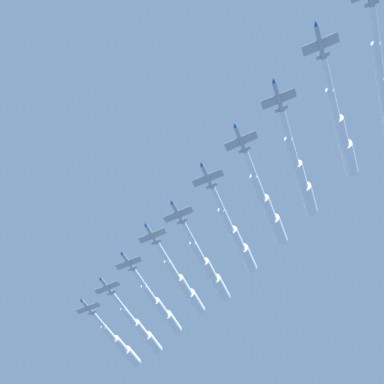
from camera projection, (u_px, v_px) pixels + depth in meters
The scene contains 10 objects.
jet_lead at pixel (384, 93), 149.81m from camera, with size 49.88×14.44×4.22m.
jet_port_inner at pixel (342, 132), 159.71m from camera, with size 49.00×14.98×4.19m.
jet_starboard_inner at pixel (301, 176), 168.30m from camera, with size 48.82×13.82×4.19m.
jet_port_mid at pixel (269, 209), 178.34m from camera, with size 48.99×14.97×4.25m.
jet_starboard_mid at pixel (237, 240), 188.82m from camera, with size 49.76×14.90×4.19m.
jet_port_outer at pixel (210, 271), 198.63m from camera, with size 50.91×14.96×4.22m.
jet_starboard_outer at pixel (184, 286), 210.47m from camera, with size 50.42×14.95×4.23m.
jet_trail_port at pixel (161, 308), 220.13m from camera, with size 49.96×14.79×4.12m.
jet_trail_starboard at pixel (141, 330), 230.60m from camera, with size 51.11×15.15×4.25m.
jet_tail_end at pixel (121, 345), 239.86m from camera, with size 48.67×14.66×4.14m.
Camera 1 is at (-128.53, -18.09, 33.84)m, focal length 60.02 mm.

